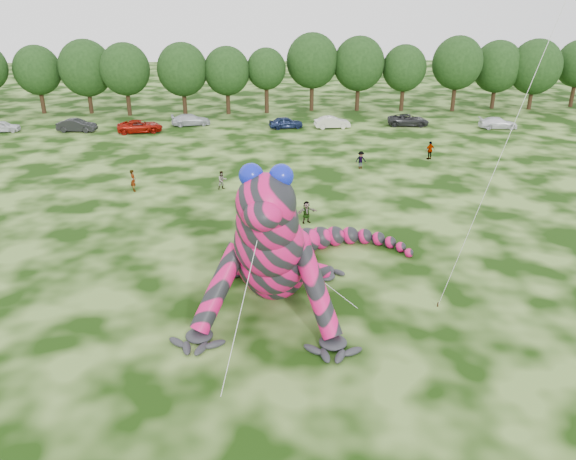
# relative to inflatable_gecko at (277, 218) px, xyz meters

# --- Properties ---
(ground) EXTENTS (240.00, 240.00, 0.00)m
(ground) POSITION_rel_inflatable_gecko_xyz_m (-0.57, -7.34, -4.26)
(ground) COLOR #16330A
(ground) RESTS_ON ground
(inflatable_gecko) EXTENTS (16.71, 18.98, 8.53)m
(inflatable_gecko) POSITION_rel_inflatable_gecko_xyz_m (0.00, 0.00, 0.00)
(inflatable_gecko) COLOR #CC105B
(inflatable_gecko) RESTS_ON ground
(flying_kite) EXTENTS (3.77, 2.77, 16.82)m
(flying_kite) POSITION_rel_inflatable_gecko_xyz_m (11.37, -4.47, 10.59)
(flying_kite) COLOR red
(flying_kite) RESTS_ON ground
(tree_4) EXTENTS (6.22, 5.60, 9.06)m
(tree_4) POSITION_rel_inflatable_gecko_xyz_m (-30.21, 51.38, 0.26)
(tree_4) COLOR black
(tree_4) RESTS_ON ground
(tree_5) EXTENTS (7.16, 6.44, 9.80)m
(tree_5) POSITION_rel_inflatable_gecko_xyz_m (-23.69, 51.10, 0.63)
(tree_5) COLOR black
(tree_5) RESTS_ON ground
(tree_6) EXTENTS (6.52, 5.86, 9.49)m
(tree_6) POSITION_rel_inflatable_gecko_xyz_m (-18.13, 49.35, 0.48)
(tree_6) COLOR black
(tree_6) RESTS_ON ground
(tree_7) EXTENTS (6.68, 6.01, 9.48)m
(tree_7) POSITION_rel_inflatable_gecko_xyz_m (-10.65, 49.47, 0.47)
(tree_7) COLOR black
(tree_7) RESTS_ON ground
(tree_8) EXTENTS (6.14, 5.53, 8.94)m
(tree_8) POSITION_rel_inflatable_gecko_xyz_m (-4.79, 49.65, 0.21)
(tree_8) COLOR black
(tree_8) RESTS_ON ground
(tree_9) EXTENTS (5.27, 4.74, 8.68)m
(tree_9) POSITION_rel_inflatable_gecko_xyz_m (0.49, 50.01, 0.07)
(tree_9) COLOR black
(tree_9) RESTS_ON ground
(tree_10) EXTENTS (7.09, 6.38, 10.50)m
(tree_10) POSITION_rel_inflatable_gecko_xyz_m (6.83, 51.24, 0.99)
(tree_10) COLOR black
(tree_10) RESTS_ON ground
(tree_11) EXTENTS (7.01, 6.31, 10.07)m
(tree_11) POSITION_rel_inflatable_gecko_xyz_m (13.22, 50.86, 0.77)
(tree_11) COLOR black
(tree_11) RESTS_ON ground
(tree_12) EXTENTS (5.99, 5.39, 8.97)m
(tree_12) POSITION_rel_inflatable_gecko_xyz_m (19.44, 50.40, 0.22)
(tree_12) COLOR black
(tree_12) RESTS_ON ground
(tree_13) EXTENTS (6.83, 6.15, 10.13)m
(tree_13) POSITION_rel_inflatable_gecko_xyz_m (26.56, 49.79, 0.80)
(tree_13) COLOR black
(tree_13) RESTS_ON ground
(tree_14) EXTENTS (6.82, 6.14, 9.40)m
(tree_14) POSITION_rel_inflatable_gecko_xyz_m (32.89, 51.39, 0.44)
(tree_14) COLOR black
(tree_14) RESTS_ON ground
(tree_15) EXTENTS (7.17, 6.45, 9.63)m
(tree_15) POSITION_rel_inflatable_gecko_xyz_m (37.90, 50.44, 0.55)
(tree_15) COLOR black
(tree_15) RESTS_ON ground
(car_0) EXTENTS (4.11, 2.02, 1.35)m
(car_0) POSITION_rel_inflatable_gecko_xyz_m (-31.27, 40.22, -3.59)
(car_0) COLOR silver
(car_0) RESTS_ON ground
(car_1) EXTENTS (4.73, 2.12, 1.51)m
(car_1) POSITION_rel_inflatable_gecko_xyz_m (-22.44, 39.92, -3.51)
(car_1) COLOR black
(car_1) RESTS_ON ground
(car_2) EXTENTS (5.64, 3.39, 1.47)m
(car_2) POSITION_rel_inflatable_gecko_xyz_m (-14.84, 39.11, -3.53)
(car_2) COLOR #9C1107
(car_2) RESTS_ON ground
(car_3) EXTENTS (5.05, 2.72, 1.39)m
(car_3) POSITION_rel_inflatable_gecko_xyz_m (-9.19, 42.61, -3.57)
(car_3) COLOR #B3B7BD
(car_3) RESTS_ON ground
(car_4) EXTENTS (4.36, 2.32, 1.41)m
(car_4) POSITION_rel_inflatable_gecko_xyz_m (2.62, 40.32, -3.56)
(car_4) COLOR #162246
(car_4) RESTS_ON ground
(car_5) EXTENTS (4.47, 1.89, 1.43)m
(car_5) POSITION_rel_inflatable_gecko_xyz_m (8.29, 40.03, -3.55)
(car_5) COLOR silver
(car_5) RESTS_ON ground
(car_6) EXTENTS (5.34, 2.98, 1.41)m
(car_6) POSITION_rel_inflatable_gecko_xyz_m (17.96, 40.86, -3.56)
(car_6) COLOR #242527
(car_6) RESTS_ON ground
(car_7) EXTENTS (4.76, 2.28, 1.34)m
(car_7) POSITION_rel_inflatable_gecko_xyz_m (28.57, 38.76, -3.60)
(car_7) COLOR white
(car_7) RESTS_ON ground
(spectator_1) EXTENTS (0.95, 0.86, 1.59)m
(spectator_1) POSITION_rel_inflatable_gecko_xyz_m (-3.99, 17.56, -3.47)
(spectator_1) COLOR gray
(spectator_1) RESTS_ON ground
(spectator_5) EXTENTS (1.61, 0.96, 1.66)m
(spectator_5) POSITION_rel_inflatable_gecko_xyz_m (2.49, 9.65, -3.44)
(spectator_5) COLOR gray
(spectator_5) RESTS_ON ground
(spectator_2) EXTENTS (1.19, 0.84, 1.67)m
(spectator_2) POSITION_rel_inflatable_gecko_xyz_m (8.79, 22.91, -3.43)
(spectator_2) COLOR gray
(spectator_2) RESTS_ON ground
(spectator_0) EXTENTS (0.63, 0.78, 1.85)m
(spectator_0) POSITION_rel_inflatable_gecko_xyz_m (-11.39, 17.49, -3.34)
(spectator_0) COLOR gray
(spectator_0) RESTS_ON ground
(spectator_3) EXTENTS (1.16, 0.82, 1.83)m
(spectator_3) POSITION_rel_inflatable_gecko_xyz_m (16.25, 25.69, -3.35)
(spectator_3) COLOR gray
(spectator_3) RESTS_ON ground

